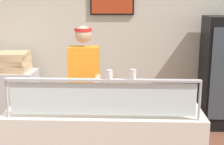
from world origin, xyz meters
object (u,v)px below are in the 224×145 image
Objects in this scene: pepper_flake_shaker at (133,75)px; pizza_server at (82,103)px; pizza_tray at (80,104)px; parmesan_shaker at (109,75)px; worker_figure at (85,85)px; pizza_box_stack at (13,62)px.

pizza_server is at bearing 146.68° from pepper_flake_shaker.
parmesan_shaker reaches higher than pizza_tray.
pizza_server is at bearing 131.96° from parmesan_shaker.
worker_figure reaches higher than pizza_tray.
pepper_flake_shaker reaches higher than pizza_box_stack.
pepper_flake_shaker is at bearing -32.84° from pizza_server.
pizza_box_stack is (-1.91, 2.15, -0.32)m from pepper_flake_shaker.
pizza_tray is at bearing 132.34° from parmesan_shaker.
parmesan_shaker is (0.34, -0.37, 0.42)m from pizza_tray.
pepper_flake_shaker is 0.05× the size of worker_figure.
pizza_tray is 0.80m from pepper_flake_shaker.
worker_figure is (-0.59, 1.01, -0.38)m from pepper_flake_shaker.
parmesan_shaker is (0.32, -0.35, 0.40)m from pizza_server.
pizza_server is (0.02, -0.02, 0.02)m from pizza_tray.
worker_figure is at bearing 120.26° from pepper_flake_shaker.
worker_figure is 1.75m from pizza_box_stack.
pizza_box_stack is (-1.69, 2.15, -0.32)m from parmesan_shaker.
pepper_flake_shaker is at bearing -48.48° from pizza_box_stack.
parmesan_shaker is at bearing -47.56° from pizza_server.
pizza_tray is 5.05× the size of parmesan_shaker.
pepper_flake_shaker is (0.54, -0.35, 0.40)m from pizza_server.
pizza_server reaches higher than pizza_tray.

